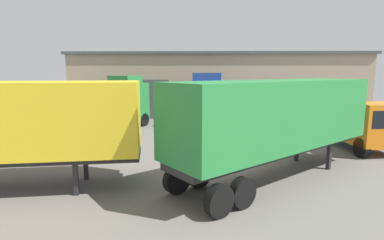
{
  "coord_description": "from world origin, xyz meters",
  "views": [
    {
      "loc": [
        -1.73,
        -13.26,
        4.26
      ],
      "look_at": [
        -2.14,
        3.42,
        1.6
      ],
      "focal_mm": 28.0,
      "sensor_mm": 36.0,
      "label": 1
    }
  ],
  "objects_px": {
    "container_trailer_green": "(277,117)",
    "oil_drum": "(107,138)",
    "tractor_unit_blue": "(207,103)",
    "flatbed_truck_orange": "(361,126)",
    "tractor_unit_green": "(123,103)"
  },
  "relations": [
    {
      "from": "tractor_unit_green",
      "to": "flatbed_truck_orange",
      "type": "xyz_separation_m",
      "value": [
        15.02,
        -6.47,
        -0.59
      ]
    },
    {
      "from": "tractor_unit_blue",
      "to": "container_trailer_green",
      "type": "distance_m",
      "value": 11.12
    },
    {
      "from": "container_trailer_green",
      "to": "oil_drum",
      "type": "height_order",
      "value": "container_trailer_green"
    },
    {
      "from": "tractor_unit_blue",
      "to": "container_trailer_green",
      "type": "height_order",
      "value": "tractor_unit_blue"
    },
    {
      "from": "tractor_unit_blue",
      "to": "oil_drum",
      "type": "relative_size",
      "value": 7.31
    },
    {
      "from": "tractor_unit_blue",
      "to": "flatbed_truck_orange",
      "type": "relative_size",
      "value": 0.79
    },
    {
      "from": "tractor_unit_green",
      "to": "flatbed_truck_orange",
      "type": "distance_m",
      "value": 16.36
    },
    {
      "from": "tractor_unit_blue",
      "to": "oil_drum",
      "type": "distance_m",
      "value": 8.33
    },
    {
      "from": "tractor_unit_blue",
      "to": "flatbed_truck_orange",
      "type": "height_order",
      "value": "tractor_unit_blue"
    },
    {
      "from": "flatbed_truck_orange",
      "to": "oil_drum",
      "type": "relative_size",
      "value": 9.24
    },
    {
      "from": "tractor_unit_blue",
      "to": "tractor_unit_green",
      "type": "xyz_separation_m",
      "value": [
        -6.57,
        0.49,
        -0.11
      ]
    },
    {
      "from": "tractor_unit_blue",
      "to": "container_trailer_green",
      "type": "bearing_deg",
      "value": -161.05
    },
    {
      "from": "tractor_unit_green",
      "to": "oil_drum",
      "type": "height_order",
      "value": "tractor_unit_green"
    },
    {
      "from": "flatbed_truck_orange",
      "to": "oil_drum",
      "type": "xyz_separation_m",
      "value": [
        -14.44,
        0.41,
        -0.85
      ]
    },
    {
      "from": "tractor_unit_green",
      "to": "oil_drum",
      "type": "distance_m",
      "value": 6.26
    }
  ]
}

